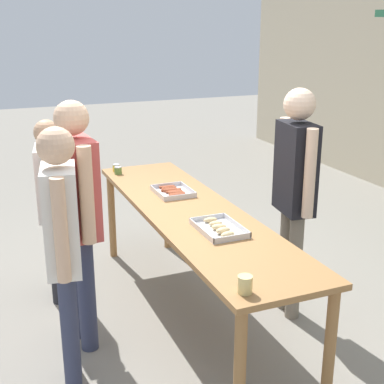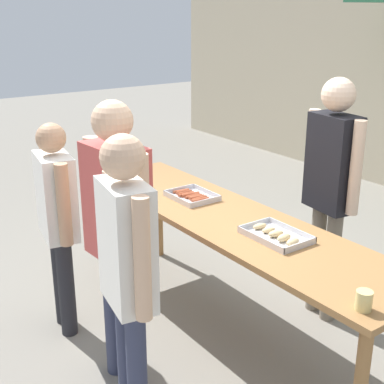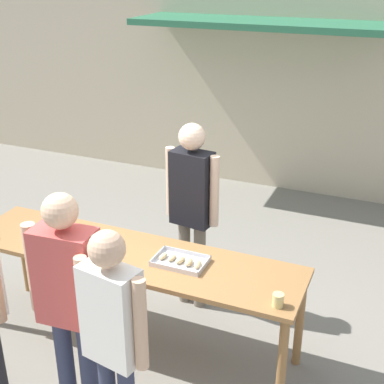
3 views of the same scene
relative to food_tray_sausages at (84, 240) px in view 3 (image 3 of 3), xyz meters
The scene contains 9 objects.
ground_plane 1.04m from the food_tray_sausages, ahead, with size 24.00×24.00×0.00m, color gray.
building_facade_back 4.20m from the food_tray_sausages, 83.48° to the left, with size 12.00×1.11×4.50m.
serving_table 0.47m from the food_tray_sausages, ahead, with size 2.93×0.72×0.92m.
food_tray_sausages is the anchor object (origin of this frame).
food_tray_buns 0.92m from the food_tray_sausages, ahead, with size 0.42×0.28×0.05m.
beer_cup 1.79m from the food_tray_sausages, ahead, with size 0.08×0.08×0.10m.
person_server_behind_table 1.04m from the food_tray_sausages, 46.92° to the left, with size 0.54×0.25×1.85m.
person_customer_with_cup 1.43m from the food_tray_sausages, 48.97° to the right, with size 0.53×0.26×1.74m.
person_customer_waiting_in_line 1.03m from the food_tray_sausages, 61.25° to the right, with size 0.61×0.26×1.82m.
Camera 3 is at (1.98, -3.34, 3.16)m, focal length 50.00 mm.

